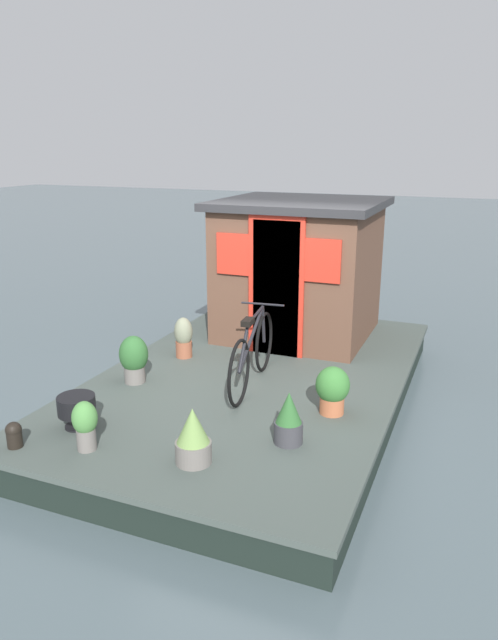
{
  "coord_description": "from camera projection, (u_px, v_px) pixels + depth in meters",
  "views": [
    {
      "loc": [
        -5.92,
        -2.36,
        2.95
      ],
      "look_at": [
        -0.2,
        0.0,
        1.08
      ],
      "focal_mm": 32.77,
      "sensor_mm": 36.0,
      "label": 1
    }
  ],
  "objects": [
    {
      "name": "houseboat_cabin",
      "position": [
        299.0,
        268.0,
        7.99
      ],
      "size": [
        2.04,
        2.13,
        1.86
      ],
      "color": "brown",
      "rests_on": "houseboat_deck"
    },
    {
      "name": "charcoal_grill",
      "position": [
        77.0,
        406.0,
        5.47
      ],
      "size": [
        0.36,
        0.36,
        0.32
      ],
      "color": "black",
      "rests_on": "houseboat_deck"
    },
    {
      "name": "potted_plant_fern",
      "position": [
        134.0,
        358.0,
        6.49
      ],
      "size": [
        0.32,
        0.32,
        0.54
      ],
      "color": "slate",
      "rests_on": "houseboat_deck"
    },
    {
      "name": "potted_plant_geranium",
      "position": [
        193.0,
        437.0,
        4.85
      ],
      "size": [
        0.31,
        0.31,
        0.49
      ],
      "color": "slate",
      "rests_on": "houseboat_deck"
    },
    {
      "name": "bicycle",
      "position": [
        252.0,
        353.0,
        6.36
      ],
      "size": [
        1.7,
        0.5,
        0.84
      ],
      "color": "black",
      "rests_on": "houseboat_deck"
    },
    {
      "name": "ground_plane",
      "position": [
        255.0,
        402.0,
        6.96
      ],
      "size": [
        60.0,
        60.0,
        0.0
      ],
      "primitive_type": "plane",
      "color": "#4C5B60"
    },
    {
      "name": "potted_plant_ivy",
      "position": [
        184.0,
        337.0,
        7.28
      ],
      "size": [
        0.23,
        0.23,
        0.51
      ],
      "color": "#935138",
      "rests_on": "houseboat_deck"
    },
    {
      "name": "potted_plant_basil",
      "position": [
        289.0,
        419.0,
        5.18
      ],
      "size": [
        0.26,
        0.26,
        0.49
      ],
      "color": "#38383D",
      "rests_on": "houseboat_deck"
    },
    {
      "name": "potted_plant_succulent",
      "position": [
        85.0,
        424.0,
        5.06
      ],
      "size": [
        0.22,
        0.22,
        0.45
      ],
      "color": "slate",
      "rests_on": "houseboat_deck"
    },
    {
      "name": "houseboat_deck",
      "position": [
        255.0,
        387.0,
        6.9
      ],
      "size": [
        5.43,
        3.33,
        0.38
      ],
      "color": "#424C47",
      "rests_on": "ground_plane"
    },
    {
      "name": "potted_plant_thyme",
      "position": [
        332.0,
        389.0,
        5.74
      ],
      "size": [
        0.34,
        0.34,
        0.49
      ],
      "color": "#B2603D",
      "rests_on": "houseboat_deck"
    },
    {
      "name": "mooring_bollard",
      "position": [
        14.0,
        434.0,
        5.13
      ],
      "size": [
        0.14,
        0.14,
        0.24
      ],
      "color": "black",
      "rests_on": "houseboat_deck"
    }
  ]
}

